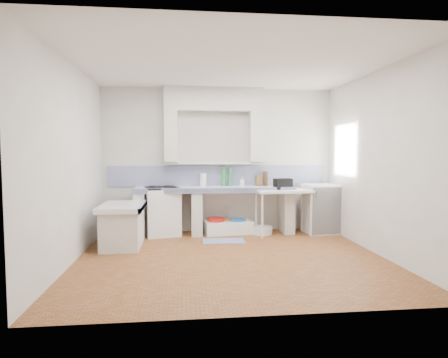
{
  "coord_description": "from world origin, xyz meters",
  "views": [
    {
      "loc": [
        -0.69,
        -5.43,
        1.55
      ],
      "look_at": [
        0.0,
        1.0,
        1.1
      ],
      "focal_mm": 30.24,
      "sensor_mm": 36.0,
      "label": 1
    }
  ],
  "objects": [
    {
      "name": "counter_lip",
      "position": [
        -0.1,
        1.42,
        0.86
      ],
      "size": [
        3.0,
        0.04,
        0.1
      ],
      "primitive_type": "cube",
      "color": "navy",
      "rests_on": "ground"
    },
    {
      "name": "stove",
      "position": [
        -1.1,
        1.7,
        0.44
      ],
      "size": [
        0.74,
        0.72,
        0.88
      ],
      "primitive_type": "cube",
      "rotation": [
        0.0,
        0.0,
        0.22
      ],
      "color": "white",
      "rests_on": "ground"
    },
    {
      "name": "green_bottle_b",
      "position": [
        0.21,
        1.85,
        1.08
      ],
      "size": [
        0.1,
        0.1,
        0.35
      ],
      "primitive_type": "cylinder",
      "rotation": [
        0.0,
        0.0,
        -0.29
      ],
      "color": "#28783A",
      "rests_on": "counter_slab"
    },
    {
      "name": "cutting_board",
      "position": [
        0.91,
        1.85,
        1.04
      ],
      "size": [
        0.06,
        0.21,
        0.29
      ],
      "primitive_type": "cube",
      "rotation": [
        0.0,
        0.0,
        0.21
      ],
      "color": "brown",
      "rests_on": "counter_slab"
    },
    {
      "name": "backsplash",
      "position": [
        0.0,
        1.99,
        1.1
      ],
      "size": [
        4.27,
        0.03,
        0.4
      ],
      "primitive_type": "cube",
      "color": "navy",
      "rests_on": "ground"
    },
    {
      "name": "water_bottle_b",
      "position": [
        0.3,
        1.84,
        0.14
      ],
      "size": [
        0.09,
        0.09,
        0.28
      ],
      "primitive_type": "cylinder",
      "rotation": [
        0.0,
        0.0,
        -0.2
      ],
      "color": "silver",
      "rests_on": "ground"
    },
    {
      "name": "peninsula_top",
      "position": [
        -1.7,
        0.9,
        0.66
      ],
      "size": [
        0.7,
        1.1,
        0.08
      ],
      "primitive_type": "cube",
      "color": "white",
      "rests_on": "ground"
    },
    {
      "name": "counter_pier_mid",
      "position": [
        -0.45,
        1.7,
        0.41
      ],
      "size": [
        0.2,
        0.55,
        0.82
      ],
      "primitive_type": "cube",
      "color": "silver",
      "rests_on": "ground"
    },
    {
      "name": "paper_towel",
      "position": [
        -0.32,
        1.85,
        1.03
      ],
      "size": [
        0.16,
        0.16,
        0.25
      ],
      "primitive_type": "cylinder",
      "rotation": [
        0.0,
        0.0,
        -0.35
      ],
      "color": "white",
      "rests_on": "counter_slab"
    },
    {
      "name": "wall_front",
      "position": [
        0.0,
        -2.0,
        1.4
      ],
      "size": [
        4.5,
        0.0,
        4.5
      ],
      "primitive_type": "plane",
      "rotation": [
        -1.57,
        0.0,
        0.0
      ],
      "color": "silver",
      "rests_on": "ground"
    },
    {
      "name": "basin_white",
      "position": [
        0.79,
        1.56,
        0.07
      ],
      "size": [
        0.43,
        0.43,
        0.15
      ],
      "primitive_type": "cylinder",
      "rotation": [
        0.0,
        0.0,
        -0.12
      ],
      "color": "white",
      "rests_on": "ground"
    },
    {
      "name": "floor",
      "position": [
        0.0,
        0.0,
        0.0
      ],
      "size": [
        4.5,
        4.5,
        0.0
      ],
      "primitive_type": "plane",
      "color": "brown",
      "rests_on": "ground"
    },
    {
      "name": "wall_left",
      "position": [
        -2.25,
        0.0,
        1.4
      ],
      "size": [
        0.0,
        4.5,
        4.5
      ],
      "primitive_type": "plane",
      "rotation": [
        1.57,
        0.0,
        1.57
      ],
      "color": "silver",
      "rests_on": "ground"
    },
    {
      "name": "fridge",
      "position": [
        1.95,
        1.58,
        0.47
      ],
      "size": [
        0.67,
        0.67,
        0.94
      ],
      "primitive_type": "cube",
      "rotation": [
        0.0,
        0.0,
        0.1
      ],
      "color": "white",
      "rests_on": "ground"
    },
    {
      "name": "side_table",
      "position": [
        1.17,
        1.47,
        0.43
      ],
      "size": [
        1.05,
        0.62,
        0.05
      ],
      "primitive_type": "cube",
      "rotation": [
        0.0,
        0.0,
        0.04
      ],
      "color": "white",
      "rests_on": "ground"
    },
    {
      "name": "peninsula_lip",
      "position": [
        -1.37,
        0.9,
        0.66
      ],
      "size": [
        0.04,
        1.1,
        0.1
      ],
      "primitive_type": "cube",
      "color": "navy",
      "rests_on": "ground"
    },
    {
      "name": "counter_pier_left",
      "position": [
        -1.5,
        1.7,
        0.41
      ],
      "size": [
        0.2,
        0.55,
        0.82
      ],
      "primitive_type": "cube",
      "color": "silver",
      "rests_on": "ground"
    },
    {
      "name": "wall_back",
      "position": [
        0.0,
        2.0,
        1.4
      ],
      "size": [
        4.5,
        0.0,
        4.5
      ],
      "primitive_type": "plane",
      "rotation": [
        1.57,
        0.0,
        0.0
      ],
      "color": "silver",
      "rests_on": "ground"
    },
    {
      "name": "black_bag",
      "position": [
        1.18,
        1.51,
        0.96
      ],
      "size": [
        0.36,
        0.25,
        0.21
      ],
      "primitive_type": "cube",
      "rotation": [
        0.0,
        0.0,
        0.21
      ],
      "color": "black",
      "rests_on": "side_table"
    },
    {
      "name": "alcove_mass",
      "position": [
        -0.1,
        1.88,
        2.58
      ],
      "size": [
        1.9,
        0.25,
        0.45
      ],
      "primitive_type": "cube",
      "color": "silver",
      "rests_on": "ground"
    },
    {
      "name": "green_bottle_a",
      "position": [
        0.08,
        1.85,
        1.08
      ],
      "size": [
        0.1,
        0.1,
        0.37
      ],
      "primitive_type": "cylinder",
      "rotation": [
        0.0,
        0.0,
        -0.34
      ],
      "color": "#28783A",
      "rests_on": "counter_slab"
    },
    {
      "name": "sink",
      "position": [
        0.15,
        1.7,
        0.11
      ],
      "size": [
        0.96,
        0.6,
        0.22
      ],
      "primitive_type": "cube",
      "rotation": [
        0.0,
        0.0,
        0.13
      ],
      "color": "white",
      "rests_on": "ground"
    },
    {
      "name": "peninsula_base",
      "position": [
        -1.7,
        0.9,
        0.31
      ],
      "size": [
        0.6,
        1.0,
        0.62
      ],
      "primitive_type": "cube",
      "color": "silver",
      "rests_on": "ground"
    },
    {
      "name": "wall_right",
      "position": [
        2.25,
        0.0,
        1.4
      ],
      "size": [
        0.0,
        4.5,
        4.5
      ],
      "primitive_type": "plane",
      "rotation": [
        1.57,
        0.0,
        -1.57
      ],
      "color": "silver",
      "rests_on": "ground"
    },
    {
      "name": "counter_slab",
      "position": [
        -0.1,
        1.7,
        0.86
      ],
      "size": [
        3.0,
        0.6,
        0.08
      ],
      "primitive_type": "cube",
      "color": "white",
      "rests_on": "ground"
    },
    {
      "name": "soap_bottle",
      "position": [
        0.45,
        1.85,
        0.99
      ],
      "size": [
        0.1,
        0.1,
        0.18
      ],
      "primitive_type": "imported",
      "rotation": [
        0.0,
        0.0,
        -0.17
      ],
      "color": "white",
      "rests_on": "counter_slab"
    },
    {
      "name": "bucket_orange",
      "position": [
        0.09,
        1.69,
        0.13
      ],
      "size": [
        0.34,
        0.34,
        0.25
      ],
      "primitive_type": "cylinder",
      "rotation": [
        0.0,
        0.0,
        0.26
      ],
      "color": "orange",
      "rests_on": "ground"
    },
    {
      "name": "knife_block",
      "position": [
        0.78,
        1.85,
        1.0
      ],
      "size": [
        0.12,
        0.1,
        0.21
      ],
      "primitive_type": "cube",
      "rotation": [
        0.0,
        0.0,
        0.18
      ],
      "color": "brown",
      "rests_on": "counter_slab"
    },
    {
      "name": "bucket_blue",
      "position": [
        0.34,
        1.66,
        0.14
      ],
      "size": [
        0.35,
        0.35,
        0.28
      ],
      "primitive_type": "cylinder",
      "rotation": [
        0.0,
        0.0,
        0.21
      ],
      "color": "blue",
      "rests_on": "ground"
    },
    {
      "name": "lace_valance",
      "position": [
        2.28,
        1.2,
        1.98
      ],
      "size": [
        0.01,
        0.84,
        0.24
      ],
      "primitive_type": "cube",
      "color": "white",
      "rests_on": "ground"
    },
    {
      "name": "rug",
      "position": [
        -0.0,
        1.05,
        0.01
      ],
      "size": [
        0.73,
        0.43,
        0.01
      ],
      "primitive_type": "cube",
      "rotation": [
        0.0,
        0.0,
        -0.01
      ],
      "color": "#313F8F",
      "rests_on": "ground"
    },
    {
      "name": "bucket_red",
      "position": [
        -0.08,
        1.67,
        0.15
      ],
      "size": [
        0.37,
        0.37,
        0.31
      ],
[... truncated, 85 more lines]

